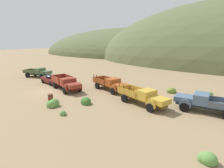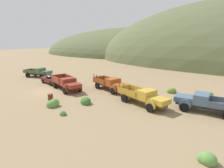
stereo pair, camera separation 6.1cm
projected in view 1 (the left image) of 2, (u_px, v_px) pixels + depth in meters
ground_plane at (46, 91)px, 25.87m from camera, size 300.00×300.00×0.00m
hill_far_right at (128, 54)px, 102.08m from camera, size 115.84×64.99×29.54m
truck_weathered_green at (40, 72)px, 35.82m from camera, size 6.13×3.42×1.89m
car_oxblood at (52, 79)px, 30.21m from camera, size 5.04×2.60×1.57m
truck_rust_red at (68, 84)px, 26.07m from camera, size 6.88×4.27×1.91m
truck_oxide_orange at (112, 84)px, 25.79m from camera, size 6.66×4.06×2.16m
truck_faded_yellow at (146, 97)px, 19.72m from camera, size 6.77×4.02×2.16m
truck_chalk_blue at (202, 102)px, 18.25m from camera, size 6.33×2.69×1.89m
oil_drum_by_truck at (51, 98)px, 21.44m from camera, size 0.65×0.65×0.88m
bush_front_right at (209, 95)px, 23.25m from camera, size 1.06×0.95×0.90m
bush_lone_scrub at (53, 104)px, 19.74m from camera, size 1.18×1.44×1.10m
bush_near_barrel at (86, 102)px, 20.48m from camera, size 1.33×1.20×1.02m
bush_back_edge at (207, 159)px, 10.56m from camera, size 1.12×0.93×0.86m
bush_between_trucks at (63, 114)px, 17.42m from camera, size 0.65×0.62×0.59m
bush_front_left at (171, 91)px, 25.17m from camera, size 1.27×1.44×0.97m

